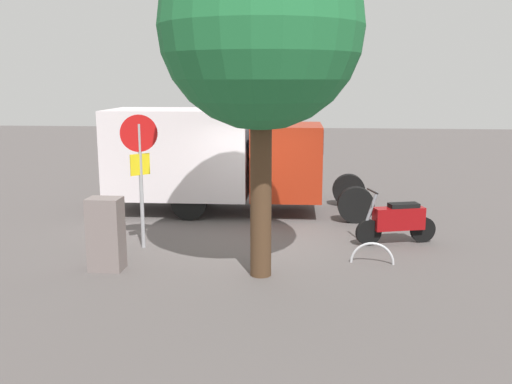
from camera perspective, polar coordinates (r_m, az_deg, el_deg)
The scene contains 7 objects.
ground_plane at distance 12.50m, azimuth -0.37°, elevation -4.93°, with size 60.00×60.00×0.00m, color #524B4A.
box_truck_near at distance 14.99m, azimuth -3.97°, elevation 3.78°, with size 6.91×2.33×2.73m.
motorcycle at distance 12.53m, azimuth 14.16°, elevation -2.78°, with size 1.77×0.74×1.20m.
stop_sign at distance 11.83m, azimuth -11.65°, elevation 3.13°, with size 0.71×0.33×2.80m.
street_tree at distance 9.81m, azimuth 0.52°, elevation 16.20°, with size 3.47×3.47×6.10m.
utility_cabinet at distance 10.82m, azimuth -14.93°, elevation -4.14°, with size 0.61×0.45×1.37m, color slate.
bike_rack_hoop at distance 11.23m, azimuth 11.64°, elevation -7.08°, with size 0.85×0.85×0.05m, color #B7B7BC.
Camera 1 is at (-1.17, 11.95, 3.49)m, focal length 39.56 mm.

